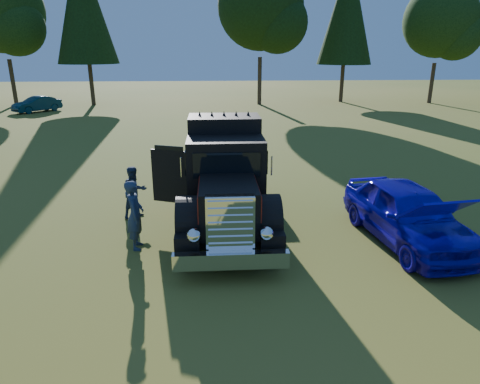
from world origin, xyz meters
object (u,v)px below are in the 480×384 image
spectator_near (135,215)px  spectator_far (135,192)px  hotrod_coupe (408,214)px  distant_teal_car (37,104)px  diamond_t_truck (225,182)px

spectator_near → spectator_far: size_ratio=1.14×
hotrod_coupe → spectator_near: (-6.99, 0.07, 0.11)m
hotrod_coupe → distant_teal_car: 31.92m
hotrod_coupe → spectator_near: 6.99m
diamond_t_truck → hotrod_coupe: diamond_t_truck is taller
diamond_t_truck → hotrod_coupe: (4.68, -1.49, -0.50)m
diamond_t_truck → spectator_far: bearing=165.3°
hotrod_coupe → spectator_near: size_ratio=2.67×
spectator_far → distant_teal_car: bearing=77.9°
hotrod_coupe → diamond_t_truck: bearing=162.3°
hotrod_coupe → distant_teal_car: (-19.03, 25.62, -0.18)m
diamond_t_truck → spectator_near: 2.74m
hotrod_coupe → spectator_near: bearing=179.5°
diamond_t_truck → spectator_far: 2.81m
hotrod_coupe → spectator_far: size_ratio=3.04×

